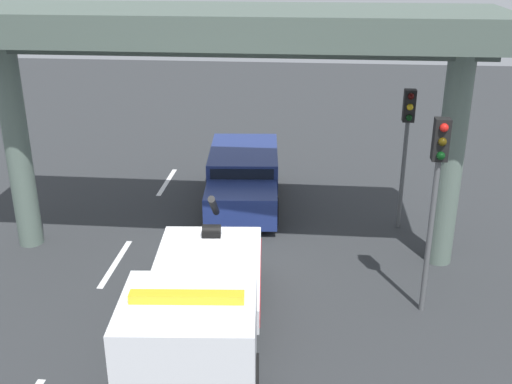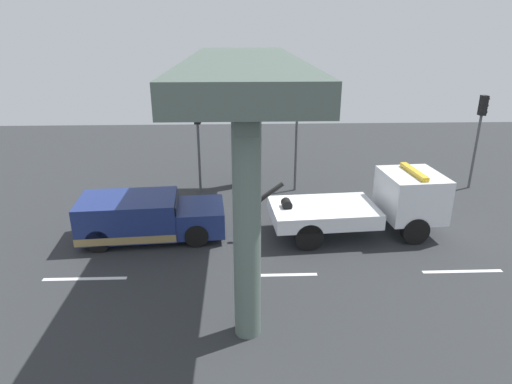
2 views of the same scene
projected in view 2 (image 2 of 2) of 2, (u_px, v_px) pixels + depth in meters
name	position (u px, v px, depth m)	size (l,w,h in m)	color
ground_plane	(270.00, 236.00, 16.80)	(60.00, 40.00, 0.10)	#2D3033
lane_stripe_west	(85.00, 279.00, 13.86)	(2.60, 0.16, 0.01)	silver
lane_stripe_mid	(276.00, 275.00, 14.07)	(2.60, 0.16, 0.01)	silver
lane_stripe_east	(462.00, 271.00, 14.28)	(2.60, 0.16, 0.01)	silver
tow_truck_white	(374.00, 203.00, 16.55)	(7.33, 2.84, 2.46)	white
towed_van_green	(145.00, 218.00, 16.34)	(5.35, 2.56, 1.58)	navy
overpass_structure	(243.00, 82.00, 14.75)	(3.60, 13.23, 6.43)	#596B60
traffic_light_near	(198.00, 129.00, 20.11)	(0.39, 0.32, 4.14)	#515456
traffic_light_far	(297.00, 122.00, 20.17)	(0.39, 0.32, 4.54)	#515456
traffic_light_mid	(481.00, 122.00, 20.49)	(0.39, 0.32, 4.44)	#515456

